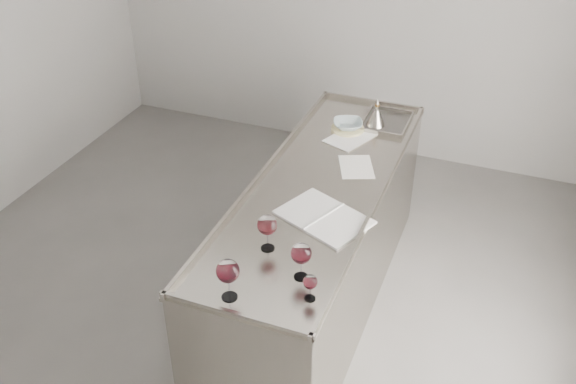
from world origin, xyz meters
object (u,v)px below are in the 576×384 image
at_px(ceramic_bowl, 348,124).
at_px(wine_funnel, 376,117).
at_px(wine_glass_middle, 267,226).
at_px(wine_glass_small, 310,283).
at_px(counter, 318,246).
at_px(wine_glass_right, 301,254).
at_px(notebook, 324,217).
at_px(wine_glass_left, 228,272).

distance_m(ceramic_bowl, wine_funnel, 0.22).
height_order(wine_glass_middle, wine_glass_small, wine_glass_middle).
bearing_deg(ceramic_bowl, counter, -86.27).
bearing_deg(wine_glass_middle, wine_glass_right, -31.89).
height_order(wine_glass_right, notebook, wine_glass_right).
height_order(wine_glass_left, wine_funnel, wine_glass_left).
bearing_deg(notebook, wine_glass_middle, -94.29).
bearing_deg(wine_glass_right, ceramic_bowl, 98.47).
relative_size(counter, wine_glass_right, 12.12).
relative_size(counter, wine_glass_middle, 11.85).
relative_size(counter, notebook, 4.21).
distance_m(wine_glass_left, wine_glass_right, 0.37).
height_order(wine_glass_middle, notebook, wine_glass_middle).
height_order(wine_glass_small, ceramic_bowl, wine_glass_small).
xyz_separation_m(wine_glass_middle, wine_funnel, (0.17, 1.54, -0.08)).
xyz_separation_m(counter, wine_glass_right, (0.18, -0.83, 0.61)).
distance_m(notebook, wine_funnel, 1.19).
bearing_deg(wine_funnel, wine_glass_middle, -96.23).
height_order(wine_glass_small, wine_funnel, wine_funnel).
bearing_deg(wine_glass_left, wine_funnel, 84.33).
bearing_deg(ceramic_bowl, wine_glass_right, -81.53).
height_order(wine_glass_left, wine_glass_right, wine_glass_left).
height_order(counter, ceramic_bowl, ceramic_bowl).
relative_size(wine_glass_middle, wine_glass_right, 1.02).
relative_size(wine_glass_middle, wine_glass_small, 1.47).
distance_m(counter, wine_glass_small, 1.14).
height_order(wine_glass_left, wine_glass_small, wine_glass_left).
relative_size(wine_glass_small, notebook, 0.24).
bearing_deg(notebook, wine_glass_left, -82.26).
distance_m(counter, notebook, 0.59).
xyz_separation_m(wine_glass_middle, wine_glass_right, (0.24, -0.15, -0.00)).
xyz_separation_m(wine_glass_left, wine_glass_small, (0.35, 0.13, -0.06)).
relative_size(wine_glass_middle, ceramic_bowl, 1.03).
bearing_deg(wine_glass_small, counter, 106.07).
xyz_separation_m(wine_glass_middle, wine_glass_small, (0.33, -0.28, -0.05)).
relative_size(wine_glass_middle, notebook, 0.36).
xyz_separation_m(counter, wine_funnel, (0.11, 0.86, 0.53)).
height_order(wine_glass_left, ceramic_bowl, wine_glass_left).
bearing_deg(wine_funnel, wine_glass_small, -84.92).
height_order(notebook, wine_funnel, wine_funnel).
xyz_separation_m(notebook, wine_funnel, (-0.02, 1.18, 0.05)).
xyz_separation_m(wine_glass_right, wine_funnel, (-0.07, 1.69, -0.08)).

